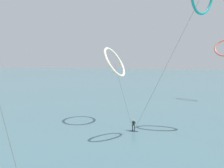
# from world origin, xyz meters

# --- Properties ---
(sea_water) EXTENTS (400.00, 200.00, 0.08)m
(sea_water) POSITION_xyz_m (0.00, 105.45, 0.04)
(sea_water) COLOR #476B75
(sea_water) RESTS_ON ground
(surfer_navy) EXTENTS (1.40, 0.59, 1.70)m
(surfer_navy) POSITION_xyz_m (1.84, 25.49, 0.82)
(surfer_navy) COLOR navy
(surfer_navy) RESTS_ON ground
(kite_ivory) EXTENTS (5.33, 5.60, 12.14)m
(kite_ivory) POSITION_xyz_m (-1.60, 28.21, 9.79)
(kite_ivory) COLOR silver
(kite_ivory) RESTS_ON ground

